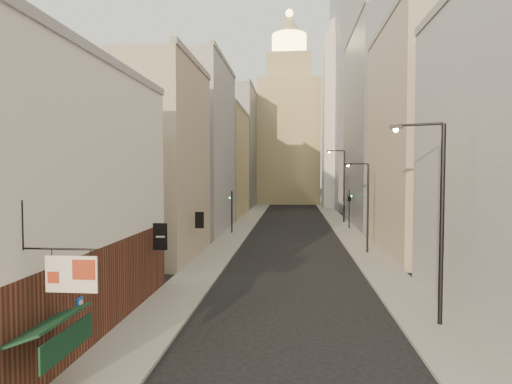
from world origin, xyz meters
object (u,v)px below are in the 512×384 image
object	(u,v)px
streetlamp_far	(342,182)
traffic_light_right	(349,198)
streetlamp_near	(436,211)
streetlamp_mid	(365,202)
clock_tower	(289,128)
traffic_light_left	(232,204)
white_tower	(343,115)

from	to	relation	value
streetlamp_far	traffic_light_right	bearing A→B (deg)	-104.06
streetlamp_near	traffic_light_right	size ratio (longest dim) A/B	1.89
streetlamp_near	streetlamp_mid	world-z (taller)	streetlamp_near
streetlamp_far	clock_tower	bearing A→B (deg)	86.01
clock_tower	traffic_light_right	bearing A→B (deg)	-80.18
clock_tower	traffic_light_left	world-z (taller)	clock_tower
clock_tower	streetlamp_near	distance (m)	82.09
clock_tower	streetlamp_far	bearing A→B (deg)	-78.80
white_tower	traffic_light_right	world-z (taller)	white_tower
white_tower	traffic_light_right	xyz separation A→B (m)	(-2.91, -32.77, -14.70)
clock_tower	streetlamp_far	xyz separation A→B (m)	(7.96, -40.21, -11.78)
white_tower	streetlamp_near	size ratio (longest dim) A/B	4.39
streetlamp_near	streetlamp_far	xyz separation A→B (m)	(0.33, 40.60, 0.45)
streetlamp_mid	traffic_light_right	bearing A→B (deg)	84.45
white_tower	streetlamp_far	world-z (taller)	white_tower
streetlamp_mid	traffic_light_left	size ratio (longest dim) A/B	1.59
clock_tower	white_tower	size ratio (longest dim) A/B	1.08
white_tower	streetlamp_mid	size ratio (longest dim) A/B	5.22
clock_tower	traffic_light_left	distance (m)	54.27
streetlamp_far	traffic_light_left	size ratio (longest dim) A/B	2.05
clock_tower	streetlamp_near	bearing A→B (deg)	-84.60
white_tower	streetlamp_mid	world-z (taller)	white_tower
streetlamp_near	streetlamp_far	world-z (taller)	streetlamp_far
streetlamp_far	traffic_light_left	xyz separation A→B (m)	(-13.99, -11.82, -2.42)
streetlamp_mid	traffic_light_left	xyz separation A→B (m)	(-13.39, 11.14, -1.12)
white_tower	streetlamp_far	size ratio (longest dim) A/B	4.05
streetlamp_far	traffic_light_left	distance (m)	18.48
streetlamp_far	traffic_light_left	world-z (taller)	streetlamp_far
white_tower	traffic_light_left	world-z (taller)	white_tower
traffic_light_right	streetlamp_mid	bearing A→B (deg)	66.97
streetlamp_mid	streetlamp_near	bearing A→B (deg)	-92.10
streetlamp_near	streetlamp_far	distance (m)	40.60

